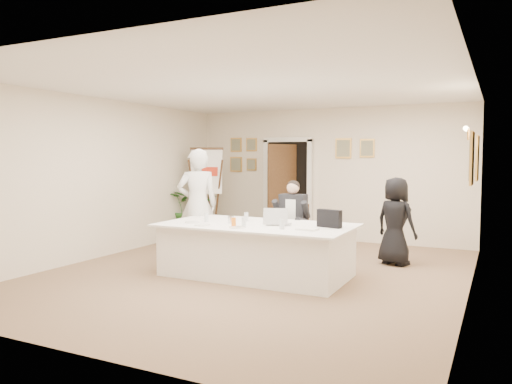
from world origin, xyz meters
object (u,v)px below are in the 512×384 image
at_px(paper_stack, 307,229).
at_px(laptop, 279,215).
at_px(standing_man, 197,205).
at_px(oj_glass, 234,222).
at_px(flip_chart, 207,198).
at_px(conference_table, 256,250).
at_px(seated_man, 292,221).
at_px(standing_woman, 396,221).
at_px(potted_palm, 193,207).
at_px(laptop_bag, 329,219).
at_px(steel_jug, 231,220).

bearing_deg(paper_stack, laptop, 149.93).
distance_m(standing_man, oj_glass, 1.63).
distance_m(flip_chart, laptop, 3.73).
height_order(conference_table, standing_man, standing_man).
bearing_deg(seated_man, standing_woman, 21.16).
bearing_deg(potted_palm, conference_table, -42.87).
relative_size(conference_table, laptop, 7.69).
xyz_separation_m(standing_man, laptop_bag, (2.51, -0.48, -0.05)).
distance_m(seated_man, oj_glass, 1.55).
bearing_deg(potted_palm, flip_chart, -15.34).
bearing_deg(laptop, steel_jug, 175.89).
xyz_separation_m(conference_table, paper_stack, (0.89, -0.25, 0.40)).
bearing_deg(laptop_bag, steel_jug, -156.54).
distance_m(conference_table, flip_chart, 3.58).
relative_size(flip_chart, paper_stack, 7.00).
bearing_deg(potted_palm, laptop_bag, -32.69).
bearing_deg(laptop_bag, conference_table, -158.67).
bearing_deg(paper_stack, standing_woman, 67.26).
bearing_deg(oj_glass, potted_palm, 131.48).
bearing_deg(standing_man, standing_woman, 158.50).
bearing_deg(flip_chart, conference_table, -46.32).
xyz_separation_m(flip_chart, standing_man, (1.01, -1.95, 0.06)).
height_order(flip_chart, steel_jug, flip_chart).
xyz_separation_m(potted_palm, laptop_bag, (3.97, -2.55, 0.24)).
relative_size(laptop, oj_glass, 2.85).
xyz_separation_m(standing_man, potted_palm, (-1.46, 2.07, -0.29)).
distance_m(standing_woman, paper_stack, 2.11).
bearing_deg(conference_table, potted_palm, 137.13).
bearing_deg(paper_stack, potted_palm, 142.20).
bearing_deg(oj_glass, laptop_bag, 23.20).
xyz_separation_m(seated_man, steel_jug, (-0.50, -1.22, 0.13)).
distance_m(flip_chart, steel_jug, 3.37).
height_order(conference_table, laptop_bag, laptop_bag).
relative_size(standing_man, standing_woman, 1.32).
distance_m(conference_table, laptop, 0.62).
relative_size(conference_table, flip_chart, 1.47).
xyz_separation_m(laptop, laptop_bag, (0.75, 0.06, -0.01)).
distance_m(seated_man, standing_woman, 1.69).
bearing_deg(laptop, paper_stack, -47.89).
xyz_separation_m(laptop_bag, paper_stack, (-0.19, -0.39, -0.11)).
distance_m(seated_man, laptop_bag, 1.39).
distance_m(standing_man, laptop_bag, 2.56).
xyz_separation_m(standing_woman, oj_glass, (-1.87, -2.09, 0.12)).
relative_size(seated_man, paper_stack, 5.06).
height_order(conference_table, oj_glass, oj_glass).
distance_m(conference_table, standing_woman, 2.43).
height_order(paper_stack, steel_jug, steel_jug).
bearing_deg(laptop_bag, potted_palm, 161.54).
bearing_deg(steel_jug, flip_chart, 127.79).
xyz_separation_m(flip_chart, standing_woman, (4.16, -0.87, -0.17)).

